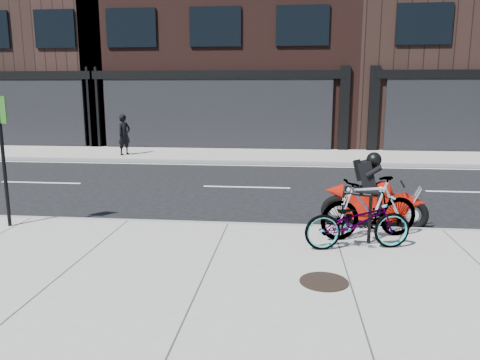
# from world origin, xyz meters

# --- Properties ---
(ground) EXTENTS (120.00, 120.00, 0.00)m
(ground) POSITION_xyz_m (0.00, 0.00, 0.00)
(ground) COLOR black
(ground) RESTS_ON ground
(sidewalk_near) EXTENTS (60.00, 6.00, 0.13)m
(sidewalk_near) POSITION_xyz_m (0.00, -5.00, 0.07)
(sidewalk_near) COLOR gray
(sidewalk_near) RESTS_ON ground
(sidewalk_far) EXTENTS (60.00, 3.50, 0.13)m
(sidewalk_far) POSITION_xyz_m (0.00, 7.75, 0.07)
(sidewalk_far) COLOR gray
(sidewalk_far) RESTS_ON ground
(building_midwest) EXTENTS (10.00, 10.00, 12.00)m
(building_midwest) POSITION_xyz_m (-12.00, 14.50, 6.00)
(building_midwest) COLOR black
(building_midwest) RESTS_ON ground
(building_mideast) EXTENTS (12.00, 10.00, 12.50)m
(building_mideast) POSITION_xyz_m (10.00, 14.50, 6.25)
(building_mideast) COLOR black
(building_mideast) RESTS_ON ground
(bike_rack) EXTENTS (0.47, 0.24, 0.85)m
(bike_rack) POSITION_xyz_m (2.31, -2.78, 0.63)
(bike_rack) COLOR black
(bike_rack) RESTS_ON sidewalk_near
(bicycle_front) EXTENTS (1.82, 0.94, 0.91)m
(bicycle_front) POSITION_xyz_m (2.27, -3.17, 0.59)
(bicycle_front) COLOR gray
(bicycle_front) RESTS_ON sidewalk_near
(bicycle_rear) EXTENTS (1.87, 1.07, 1.09)m
(bicycle_rear) POSITION_xyz_m (2.55, -2.60, 0.67)
(bicycle_rear) COLOR gray
(bicycle_rear) RESTS_ON sidewalk_near
(motorcycle) EXTENTS (2.03, 0.65, 1.52)m
(motorcycle) POSITION_xyz_m (2.89, -1.61, 0.62)
(motorcycle) COLOR black
(motorcycle) RESTS_ON ground
(pedestrian) EXTENTS (0.61, 0.68, 1.57)m
(pedestrian) POSITION_xyz_m (-5.24, 6.99, 0.92)
(pedestrian) COLOR black
(pedestrian) RESTS_ON sidewalk_far
(manhole_cover) EXTENTS (0.74, 0.74, 0.02)m
(manhole_cover) POSITION_xyz_m (1.65, -4.60, 0.14)
(manhole_cover) COLOR black
(manhole_cover) RESTS_ON sidewalk_near
(sign_post) EXTENTS (0.33, 0.09, 2.43)m
(sign_post) POSITION_xyz_m (-4.11, -2.56, 1.58)
(sign_post) COLOR black
(sign_post) RESTS_ON sidewalk_near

